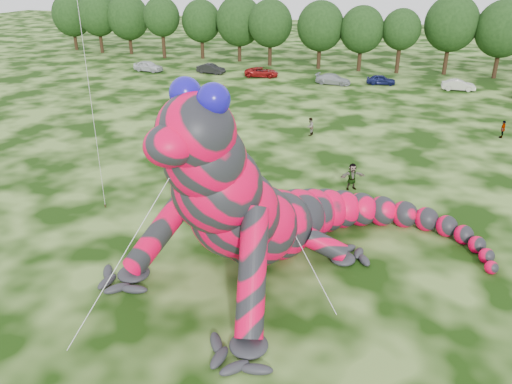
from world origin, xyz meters
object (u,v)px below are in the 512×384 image
object	(u,v)px
tree_6	(270,33)
tree_10	(450,35)
spectator_3	(503,129)
car_2	(262,72)
tree_5	(239,29)
tree_3	(162,28)
tree_4	(202,29)
car_4	(381,80)
tree_11	(501,40)
tree_9	(400,41)
car_3	(333,79)
car_1	(211,69)
car_5	(458,85)
tree_0	(73,22)
tree_1	(99,23)
spectator_5	(352,176)
tree_8	(361,39)
tree_2	(129,24)
tree_7	(320,35)
inflatable_gecko	(276,165)
spectator_0	(217,136)
car_0	(148,66)
spectator_1	(310,127)
spectator_4	(223,93)

from	to	relation	value
tree_6	tree_10	xyz separation A→B (m)	(24.95, 1.89, 0.51)
spectator_3	car_2	bearing A→B (deg)	-108.93
tree_5	tree_3	bearing A→B (deg)	-173.80
tree_4	car_4	xyz separation A→B (m)	(29.45, -9.55, -3.91)
tree_11	car_2	xyz separation A→B (m)	(-29.88, -9.66, -4.39)
tree_6	tree_9	distance (m)	18.64
car_3	spectator_3	xyz separation A→B (m)	(18.50, -16.04, 0.14)
car_1	car_4	world-z (taller)	car_1
tree_11	car_5	world-z (taller)	tree_11
tree_0	tree_1	size ratio (longest dim) A/B	0.97
tree_0	tree_6	bearing A→B (deg)	-3.94
car_2	spectator_5	xyz separation A→B (m)	(17.73, -32.86, 0.31)
tree_8	car_2	world-z (taller)	tree_8
tree_11	car_4	bearing A→B (deg)	-147.15
tree_10	tree_0	bearing A→B (deg)	179.39
spectator_3	car_1	bearing A→B (deg)	-103.05
tree_0	tree_3	distance (m)	18.97
car_2	car_3	size ratio (longest dim) A/B	1.03
tree_5	spectator_5	bearing A→B (deg)	-59.92
tree_2	tree_8	distance (m)	38.84
tree_0	tree_7	world-z (taller)	tree_0
inflatable_gecko	spectator_0	world-z (taller)	inflatable_gecko
car_3	inflatable_gecko	bearing A→B (deg)	-169.06
tree_5	tree_6	xyz separation A→B (m)	(5.57, -1.75, -0.15)
car_0	tree_10	bearing A→B (deg)	-66.78
tree_3	spectator_1	xyz separation A→B (m)	(31.84, -30.86, -3.90)
tree_2	tree_9	xyz separation A→B (m)	(44.08, -1.42, -0.48)
tree_5	spectator_3	bearing A→B (deg)	-37.36
tree_4	tree_6	world-z (taller)	tree_6
spectator_0	spectator_5	bearing A→B (deg)	-127.20
car_2	tree_1	bearing A→B (deg)	63.76
tree_4	car_3	bearing A→B (deg)	-25.82
inflatable_gecko	spectator_0	size ratio (longest dim) A/B	12.55
tree_8	car_3	distance (m)	10.59
tree_3	tree_6	distance (m)	18.16
tree_3	spectator_4	size ratio (longest dim) A/B	5.04
tree_8	car_0	bearing A→B (deg)	-160.07
car_1	spectator_5	xyz separation A→B (m)	(25.16, -32.57, 0.28)
tree_2	tree_7	world-z (taller)	tree_2
tree_1	tree_0	bearing A→B (deg)	169.21
inflatable_gecko	spectator_0	distance (m)	18.46
tree_0	car_4	xyz separation A→B (m)	(54.36, -10.07, -4.13)
tree_3	car_3	size ratio (longest dim) A/B	2.11
tree_6	tree_2	bearing A→B (deg)	175.33
car_0	spectator_3	world-z (taller)	spectator_3
spectator_0	tree_7	bearing A→B (deg)	-15.48
inflatable_gecko	tree_0	distance (m)	75.67
spectator_3	tree_10	bearing A→B (deg)	-157.17
tree_9	car_4	size ratio (longest dim) A/B	2.38
tree_10	tree_4	bearing A→B (deg)	179.79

